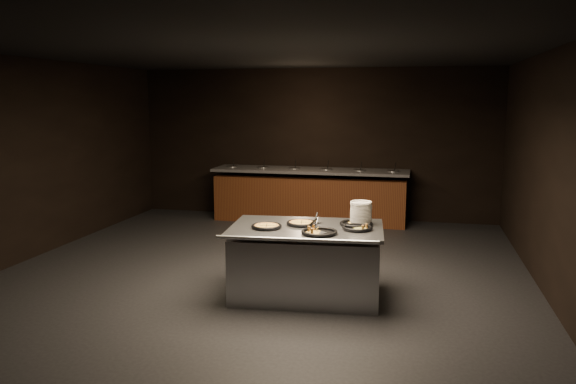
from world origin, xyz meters
name	(u,v)px	position (x,y,z in m)	size (l,w,h in m)	color
room	(257,168)	(0.00, 0.00, 1.45)	(7.02, 8.02, 2.92)	black
salad_bar	(310,199)	(0.00, 3.56, 0.44)	(3.70, 0.83, 1.18)	#5D3016
serving_counter	(306,263)	(0.74, -0.53, 0.40)	(1.85, 1.28, 0.84)	#AEB0B5
plate_stack	(361,213)	(1.35, -0.26, 0.98)	(0.25, 0.25, 0.27)	white
pan_veggie_whole	(267,226)	(0.31, -0.70, 0.86)	(0.35, 0.35, 0.04)	black
pan_cheese_whole	(302,223)	(0.67, -0.44, 0.86)	(0.36, 0.36, 0.04)	black
pan_cheese_slices_a	(356,224)	(1.30, -0.33, 0.86)	(0.39, 0.39, 0.04)	black
pan_cheese_slices_b	(319,232)	(0.95, -0.84, 0.86)	(0.40, 0.40, 0.04)	black
pan_veggie_slices	(357,228)	(1.34, -0.54, 0.86)	(0.35, 0.35, 0.04)	black
server_left	(317,219)	(0.84, -0.41, 0.91)	(0.08, 0.29, 0.14)	#AEB0B5
server_right	(315,226)	(0.89, -0.79, 0.92)	(0.26, 0.27, 0.17)	#AEB0B5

